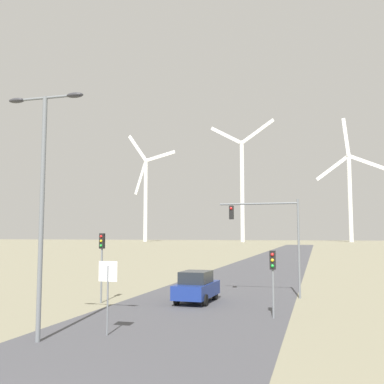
{
  "coord_description": "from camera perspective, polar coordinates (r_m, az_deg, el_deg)",
  "views": [
    {
      "loc": [
        6.33,
        -7.4,
        3.99
      ],
      "look_at": [
        0.0,
        15.4,
        6.22
      ],
      "focal_mm": 42.0,
      "sensor_mm": 36.0,
      "label": 1
    }
  ],
  "objects": [
    {
      "name": "car_approaching",
      "position": [
        26.98,
        0.57,
        -11.94
      ],
      "size": [
        1.95,
        4.16,
        1.83
      ],
      "color": "navy",
      "rests_on": "ground"
    },
    {
      "name": "traffic_light_post_near_right",
      "position": [
        22.2,
        10.22,
        -9.53
      ],
      "size": [
        0.28,
        0.33,
        3.2
      ],
      "color": "slate",
      "rests_on": "ground"
    },
    {
      "name": "stop_sign_near",
      "position": [
        18.59,
        -10.63,
        -11.32
      ],
      "size": [
        0.81,
        0.07,
        2.91
      ],
      "color": "slate",
      "rests_on": "ground"
    },
    {
      "name": "road_surface",
      "position": [
        55.91,
        9.1,
        -9.41
      ],
      "size": [
        10.0,
        240.0,
        0.01
      ],
      "color": "#47474C",
      "rests_on": "ground"
    },
    {
      "name": "traffic_light_post_near_left",
      "position": [
        27.18,
        -11.38,
        -7.45
      ],
      "size": [
        0.28,
        0.34,
        4.05
      ],
      "color": "slate",
      "rests_on": "ground"
    },
    {
      "name": "wind_turbine_far_left",
      "position": [
        250.49,
        -5.9,
        0.13
      ],
      "size": [
        31.66,
        10.4,
        61.06
      ],
      "color": "white",
      "rests_on": "ground"
    },
    {
      "name": "wind_turbine_left",
      "position": [
        237.59,
        6.39,
        1.38
      ],
      "size": [
        35.67,
        9.12,
        63.37
      ],
      "color": "white",
      "rests_on": "ground"
    },
    {
      "name": "wind_turbine_center",
      "position": [
        247.97,
        19.4,
        0.49
      ],
      "size": [
        35.85,
        4.07,
        65.4
      ],
      "color": "white",
      "rests_on": "ground"
    },
    {
      "name": "traffic_light_mast_overhead",
      "position": [
        29.31,
        9.92,
        -4.37
      ],
      "size": [
        5.11,
        0.35,
        6.22
      ],
      "color": "slate",
      "rests_on": "ground"
    },
    {
      "name": "streetlamp",
      "position": [
        18.15,
        -18.44,
        1.1
      ],
      "size": [
        3.29,
        0.32,
        9.4
      ],
      "color": "slate",
      "rests_on": "ground"
    }
  ]
}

